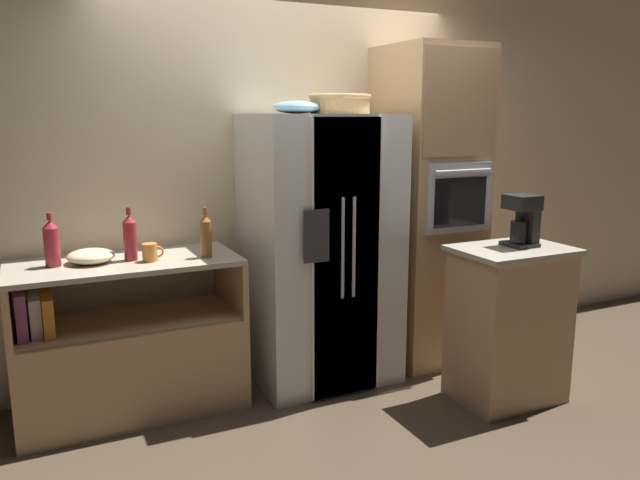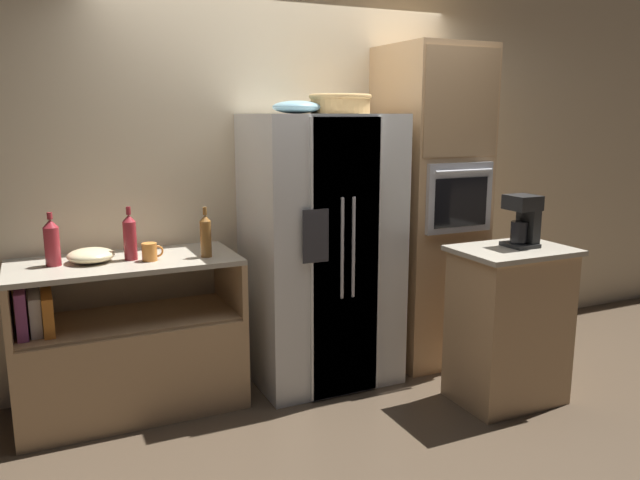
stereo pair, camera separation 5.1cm
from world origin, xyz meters
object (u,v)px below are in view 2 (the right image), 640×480
Objects in this scene: bottle_wide at (206,235)px; mug at (150,252)px; refrigerator at (321,250)px; bottle_short at (130,237)px; mixing_bowl at (91,255)px; coffee_maker at (524,219)px; bottle_tall at (52,242)px; wicker_basket at (340,103)px; wall_oven at (428,207)px; fruit_bowl at (297,107)px.

bottle_wide reaches higher than mug.
refrigerator is 1.23m from bottle_short.
bottle_short reaches higher than mixing_bowl.
bottle_tall is at bearing 161.48° from coffee_maker.
bottle_tall is 0.85m from bottle_wide.
coffee_maker reaches higher than bottle_tall.
wicker_basket is 1.54× the size of mixing_bowl.
bottle_tall is (-2.49, 0.05, -0.05)m from wall_oven.
bottle_tall is at bearing 177.29° from refrigerator.
fruit_bowl is 1.01× the size of bottle_tall.
wall_oven reaches higher than mug.
bottle_wide is at bearing -12.50° from mixing_bowl.
wicker_basket is 1.36m from coffee_maker.
mixing_bowl is at bearing 167.50° from bottle_wide.
refrigerator is 6.70× the size of mixing_bowl.
refrigerator is at bearing -13.33° from fruit_bowl.
fruit_bowl is 1.02× the size of bottle_wide.
coffee_maker is (2.41, -0.87, 0.18)m from mixing_bowl.
wicker_basket reaches higher than fruit_bowl.
wall_oven is 7.33× the size of bottle_tall.
bottle_wide is 0.66m from mixing_bowl.
refrigerator is 5.65× the size of bottle_short.
fruit_bowl is at bearing 175.99° from wicker_basket.
bottle_wide is (-1.65, -0.09, -0.06)m from wall_oven.
mug is 0.33m from mixing_bowl.
fruit_bowl is at bearing 179.41° from wall_oven.
bottle_short reaches higher than bottle_tall.
mug is (-0.96, -0.06, -0.83)m from fruit_bowl.
wall_oven is at bearing -0.55° from bottle_short.
wall_oven is 8.44× the size of mixing_bowl.
bottle_wide is at bearing 157.55° from coffee_maker.
bottle_wide is 1.92m from coffee_maker.
bottle_tall is at bearing 168.53° from mug.
bottle_tall reaches higher than mixing_bowl.
fruit_bowl reaches higher than coffee_maker.
mug is at bearing -178.02° from wicker_basket.
fruit_bowl is 2.48× the size of mug.
mug is at bearing -11.47° from bottle_tall.
refrigerator reaches higher than mixing_bowl.
wall_oven is 1.02m from wicker_basket.
bottle_tall is 0.96× the size of coffee_maker.
coffee_maker is (0.12, -0.82, 0.03)m from wall_oven.
refrigerator is at bearing -178.27° from wall_oven.
coffee_maker is (0.84, -0.81, -0.69)m from wicker_basket.
fruit_bowl is at bearing 9.06° from bottle_wide.
mixing_bowl is at bearing 178.74° from wall_oven.
refrigerator is 0.89m from wall_oven.
fruit_bowl is (-0.15, 0.04, 0.93)m from refrigerator.
bottle_short is 2.52× the size of mug.
refrigerator is 4.37× the size of wicker_basket.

